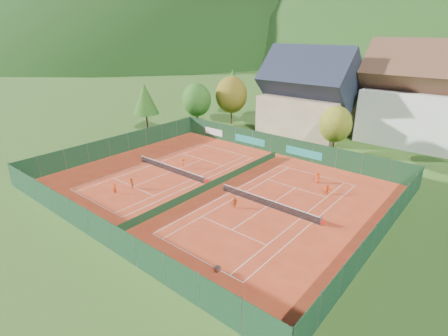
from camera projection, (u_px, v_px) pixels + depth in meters
ground at (214, 187)px, 43.94m from camera, size 600.00×600.00×0.00m
clay_pad at (214, 187)px, 43.94m from camera, size 40.00×32.00×0.01m
court_markings_left at (171, 172)px, 48.68m from camera, size 11.03×23.83×0.00m
court_markings_right at (267, 206)px, 39.19m from camera, size 11.03×23.83×0.00m
tennis_net_left at (171, 169)px, 48.40m from camera, size 13.30×0.10×1.02m
tennis_net_right at (269, 203)px, 38.91m from camera, size 13.30×0.10×1.02m
court_divider at (214, 184)px, 43.75m from camera, size 0.03×28.80×1.00m
fence_north at (278, 145)px, 55.08m from camera, size 40.00×0.10×3.00m
fence_south at (99, 229)px, 31.96m from camera, size 40.00×0.04×3.00m
fence_west at (119, 145)px, 55.24m from camera, size 0.04×32.00×3.00m
fence_east at (380, 232)px, 31.56m from camera, size 0.09×32.00×3.00m
chalet at (308, 98)px, 64.67m from camera, size 16.20×12.00×16.00m
hotel_block_a at (431, 102)px, 57.41m from camera, size 21.60×11.00×17.25m
tree_west_front at (197, 100)px, 69.26m from camera, size 5.72×5.72×8.69m
tree_west_mid at (231, 95)px, 70.92m from camera, size 6.44×6.44×9.78m
tree_west_back at (233, 84)px, 79.94m from camera, size 5.60×5.60×10.00m
tree_center at (336, 124)px, 54.33m from camera, size 5.01×5.01×7.60m
tree_west_side at (145, 99)px, 66.86m from camera, size 5.04×5.04×9.00m
ball_hopper at (218, 268)px, 28.24m from camera, size 0.34×0.34×0.80m
loose_ball_0 at (135, 187)px, 43.92m from camera, size 0.07×0.07×0.07m
loose_ball_1 at (185, 231)px, 34.38m from camera, size 0.07×0.07×0.07m
loose_ball_2 at (249, 176)px, 47.12m from camera, size 0.07×0.07×0.07m
loose_ball_3 at (231, 165)px, 50.88m from camera, size 0.07×0.07×0.07m
player_left_near at (115, 188)px, 42.00m from camera, size 0.60×0.58×1.39m
player_left_mid at (131, 183)px, 43.35m from camera, size 0.84×0.79×1.38m
player_left_far at (183, 163)px, 49.79m from camera, size 1.09×0.88×1.47m
player_right_near at (235, 202)px, 38.66m from camera, size 0.71×0.84×1.35m
player_right_far_a at (317, 177)px, 44.99m from camera, size 0.73×0.48×1.48m
player_right_far_b at (327, 190)px, 41.93m from camera, size 1.11×0.36×1.19m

